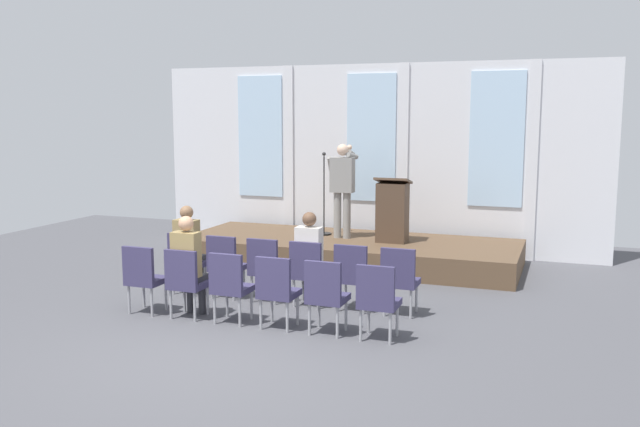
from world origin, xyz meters
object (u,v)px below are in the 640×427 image
object	(u,v)px
audience_r0_c3	(310,254)
chair_r1_c3	(277,288)
chair_r0_c4	(353,273)
chair_r1_c4	(326,292)
chair_r1_c1	(186,279)
audience_r0_c0	(189,245)
chair_r0_c1	(225,262)
audience_r1_c1	(188,261)
chair_r0_c3	(308,269)
speaker	(342,184)
chair_r0_c0	(186,259)
lectern	(392,211)
chair_r0_c2	(266,266)
mic_stand	(324,217)
chair_r0_c5	(400,277)
chair_r1_c2	(230,283)
chair_r1_c5	(378,297)
chair_r1_c0	(143,275)

from	to	relation	value
audience_r0_c3	chair_r1_c3	xyz separation A→B (m)	(0.00, -1.17, -0.21)
chair_r0_c4	chair_r1_c4	world-z (taller)	same
chair_r0_c4	chair_r1_c1	world-z (taller)	same
audience_r0_c0	chair_r1_c3	distance (m)	2.30
chair_r0_c1	audience_r1_c1	size ratio (longest dim) A/B	0.69
chair_r0_c1	chair_r0_c3	bearing A→B (deg)	0.00
speaker	chair_r0_c0	world-z (taller)	speaker
audience_r0_c3	chair_r1_c1	distance (m)	1.77
lectern	chair_r0_c2	distance (m)	3.19
chair_r0_c3	lectern	bearing A→B (deg)	81.28
chair_r0_c2	chair_r0_c4	xyz separation A→B (m)	(1.31, 0.00, 0.00)
speaker	mic_stand	distance (m)	0.82
chair_r0_c4	audience_r1_c1	xyz separation A→B (m)	(-1.96, -1.01, 0.22)
audience_r0_c0	chair_r0_c3	bearing A→B (deg)	-2.35
chair_r0_c2	chair_r1_c3	bearing A→B (deg)	-59.09
lectern	audience_r0_c0	distance (m)	3.77
audience_r0_c3	audience_r1_c1	bearing A→B (deg)	-140.09
chair_r0_c2	chair_r1_c4	world-z (taller)	same
chair_r0_c2	audience_r0_c3	xyz separation A→B (m)	(0.65, 0.08, 0.21)
speaker	chair_r0_c4	distance (m)	3.36
chair_r0_c5	chair_r1_c4	distance (m)	1.27
chair_r0_c0	audience_r0_c0	bearing A→B (deg)	90.00
chair_r0_c2	audience_r0_c3	world-z (taller)	audience_r0_c3
audience_r0_c3	chair_r1_c2	size ratio (longest dim) A/B	1.42
audience_r0_c0	chair_r0_c3	distance (m)	1.98
audience_r0_c3	audience_r1_c1	xyz separation A→B (m)	(-1.31, -1.09, 0.01)
lectern	chair_r0_c3	xyz separation A→B (m)	(-0.45, -2.96, -0.45)
audience_r0_c0	chair_r1_c5	bearing A→B (deg)	-19.73
chair_r0_c0	lectern	bearing A→B (deg)	50.75
chair_r0_c3	chair_r0_c4	bearing A→B (deg)	0.00
lectern	chair_r0_c0	world-z (taller)	lectern
chair_r1_c1	chair_r1_c3	world-z (taller)	same
chair_r0_c0	chair_r1_c1	distance (m)	1.27
audience_r1_c1	chair_r1_c4	distance (m)	1.98
chair_r0_c3	chair_r1_c4	world-z (taller)	same
chair_r1_c3	audience_r0_c0	bearing A→B (deg)	149.13
chair_r0_c4	chair_r1_c0	xyz separation A→B (m)	(-2.62, -1.09, 0.00)
chair_r0_c0	chair_r1_c1	world-z (taller)	same
mic_stand	chair_r1_c4	xyz separation A→B (m)	(1.59, -4.31, -0.24)
chair_r0_c3	chair_r1_c1	distance (m)	1.71
chair_r1_c5	audience_r0_c3	bearing A→B (deg)	138.12
speaker	chair_r0_c2	xyz separation A→B (m)	(-0.15, -3.02, -0.90)
chair_r0_c2	audience_r0_c3	distance (m)	0.69
chair_r0_c5	chair_r1_c0	bearing A→B (deg)	-161.53
chair_r0_c5	chair_r0_c1	bearing A→B (deg)	180.00
audience_r1_c1	chair_r1_c2	distance (m)	0.70
mic_stand	chair_r0_c3	world-z (taller)	mic_stand
speaker	chair_r1_c4	world-z (taller)	speaker
speaker	chair_r1_c0	size ratio (longest dim) A/B	1.83
chair_r1_c2	audience_r0_c3	bearing A→B (deg)	60.85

